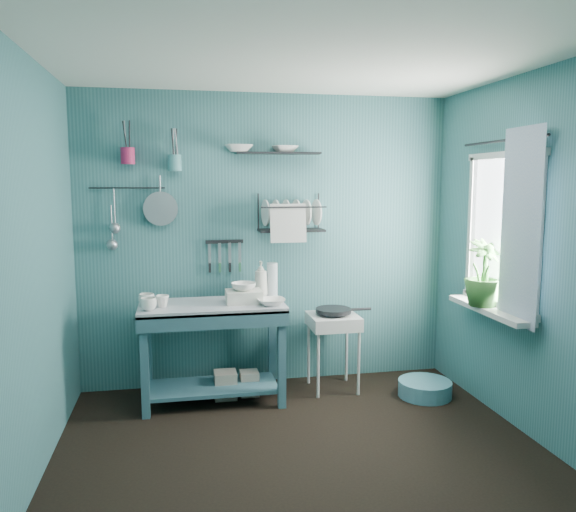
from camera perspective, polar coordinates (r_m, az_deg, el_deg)
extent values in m
plane|color=black|center=(3.79, 1.83, -20.04)|extent=(3.20, 3.20, 0.00)
plane|color=silver|center=(3.45, 2.02, 20.01)|extent=(3.20, 3.20, 0.00)
plane|color=#316265|center=(4.86, -2.05, 1.55)|extent=(3.20, 0.00, 3.20)
plane|color=#316265|center=(2.00, 11.70, -7.25)|extent=(3.20, 0.00, 3.20)
plane|color=#316265|center=(3.42, -25.21, -1.68)|extent=(0.00, 3.00, 3.00)
plane|color=#316265|center=(4.07, 24.46, -0.29)|extent=(0.00, 3.00, 3.00)
cube|color=#315A67|center=(4.59, -7.64, -9.71)|extent=(1.16, 0.61, 0.80)
imported|color=white|center=(4.32, -14.01, -4.78)|extent=(0.12, 0.12, 0.10)
imported|color=white|center=(4.41, -12.64, -4.50)|extent=(0.14, 0.14, 0.09)
imported|color=white|center=(4.48, -14.16, -4.36)|extent=(0.17, 0.17, 0.10)
cube|color=beige|center=(4.48, -4.52, -4.13)|extent=(0.28, 0.22, 0.10)
imported|color=white|center=(4.46, -4.53, -3.12)|extent=(0.20, 0.19, 0.06)
imported|color=beige|center=(4.69, -2.78, -2.34)|extent=(0.12, 0.12, 0.30)
cylinder|color=silver|center=(4.73, -1.61, -2.37)|extent=(0.09, 0.09, 0.28)
imported|color=white|center=(4.38, -1.71, -4.68)|extent=(0.22, 0.22, 0.05)
cube|color=beige|center=(4.84, 4.59, -9.70)|extent=(0.44, 0.44, 0.65)
cylinder|color=black|center=(4.75, 4.64, -5.54)|extent=(0.30, 0.30, 0.03)
cube|color=black|center=(4.79, -6.47, 1.46)|extent=(0.32, 0.04, 0.03)
cube|color=black|center=(4.75, 0.33, 4.43)|extent=(0.57, 0.30, 0.32)
cube|color=black|center=(4.76, -0.96, 10.40)|extent=(0.71, 0.24, 0.01)
imported|color=white|center=(4.72, -5.04, 11.63)|extent=(0.24, 0.24, 0.06)
imported|color=white|center=(4.77, -0.31, 11.11)|extent=(0.24, 0.24, 0.05)
cylinder|color=#A81F4C|center=(4.72, -15.97, 9.76)|extent=(0.11, 0.11, 0.13)
cylinder|color=teal|center=(4.70, -11.44, 9.25)|extent=(0.11, 0.11, 0.13)
cylinder|color=#9B9CA2|center=(4.73, -12.82, 4.71)|extent=(0.28, 0.03, 0.28)
cylinder|color=#9B9CA2|center=(4.77, -17.23, 4.78)|extent=(0.01, 0.01, 0.30)
cylinder|color=#9B9CA2|center=(4.78, -17.48, 3.15)|extent=(0.01, 0.01, 0.30)
cylinder|color=black|center=(4.76, -16.02, 6.66)|extent=(0.60, 0.01, 0.01)
plane|color=white|center=(4.42, 21.03, 2.41)|extent=(0.00, 1.10, 1.10)
cube|color=beige|center=(4.46, 19.74, -5.17)|extent=(0.16, 0.95, 0.04)
plane|color=silver|center=(4.13, 22.50, 2.71)|extent=(0.00, 1.35, 1.35)
cylinder|color=black|center=(4.39, 20.93, 10.89)|extent=(0.02, 1.05, 0.02)
imported|color=#336C2B|center=(4.44, 19.27, -1.63)|extent=(0.35, 0.35, 0.50)
cube|color=gray|center=(4.73, -6.37, -12.87)|extent=(0.18, 0.18, 0.22)
cube|color=gray|center=(4.78, -3.96, -12.74)|extent=(0.15, 0.15, 0.20)
cylinder|color=teal|center=(4.89, 13.73, -12.94)|extent=(0.44, 0.44, 0.13)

